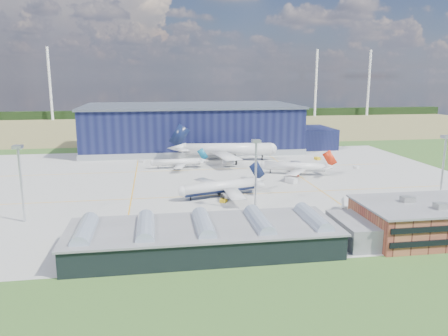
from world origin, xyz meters
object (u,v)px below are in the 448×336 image
at_px(airliner_navy, 219,181).
at_px(gse_tug_c, 317,158).
at_px(light_mast_east, 444,158).
at_px(gse_van_a, 251,215).
at_px(airliner_widebody, 228,143).
at_px(gse_van_b, 291,180).
at_px(gse_van_c, 332,217).
at_px(car_a, 288,227).
at_px(gse_cart_b, 142,161).
at_px(car_b, 371,206).
at_px(ops_building, 444,219).
at_px(airstair, 346,206).
at_px(light_mast_center, 256,164).
at_px(hangar, 196,129).
at_px(airliner_regional, 177,159).
at_px(light_mast_west, 20,171).
at_px(gse_tug_b, 224,200).
at_px(gse_cart_a, 356,167).
at_px(airliner_red, 295,162).

bearing_deg(airliner_navy, gse_tug_c, -151.91).
bearing_deg(light_mast_east, gse_van_a, -173.95).
bearing_deg(airliner_widebody, gse_van_b, -64.86).
bearing_deg(gse_van_c, car_a, 113.86).
xyz_separation_m(gse_cart_b, car_b, (76.21, -88.94, -0.04)).
bearing_deg(light_mast_east, ops_building, -123.68).
height_order(gse_van_c, car_a, gse_van_c).
bearing_deg(light_mast_east, airstair, -173.11).
xyz_separation_m(light_mast_center, gse_van_c, (20.30, -13.66, -14.25)).
relative_size(ops_building, gse_van_c, 9.38).
xyz_separation_m(gse_cart_b, car_a, (43.17, -104.21, -0.15)).
bearing_deg(airliner_widebody, hangar, 113.93).
height_order(airliner_regional, gse_van_c, airliner_regional).
distance_m(light_mast_west, gse_cart_b, 93.16).
height_order(ops_building, airliner_regional, ops_building).
relative_size(hangar, gse_tug_b, 48.81).
xyz_separation_m(hangar, airstair, (35.96, -129.18, -10.00)).
height_order(hangar, gse_tug_c, hangar).
bearing_deg(airliner_navy, airliner_regional, -94.24).
xyz_separation_m(gse_van_b, gse_cart_b, (-60.76, 52.25, -0.49)).
bearing_deg(hangar, car_b, -70.37).
bearing_deg(car_b, car_a, 138.48).
distance_m(hangar, airstair, 134.47).
xyz_separation_m(gse_cart_a, gse_van_b, (-38.73, -22.69, 0.62)).
distance_m(gse_cart_a, car_b, 63.79).
xyz_separation_m(light_mast_east, gse_cart_b, (-102.91, 86.21, -14.73)).
height_order(light_mast_west, gse_tug_b, light_mast_west).
bearing_deg(airstair, hangar, 119.79).
distance_m(airliner_regional, gse_tug_b, 60.19).
bearing_deg(gse_van_c, gse_tug_c, -10.65).
bearing_deg(gse_van_c, hangar, 18.98).
bearing_deg(airliner_widebody, gse_van_a, -88.85).
xyz_separation_m(airliner_navy, gse_van_b, (31.82, 15.96, -4.59)).
xyz_separation_m(light_mast_east, airliner_widebody, (-59.55, 85.00, -6.28)).
bearing_deg(gse_van_c, gse_cart_a, -22.67).
xyz_separation_m(light_mast_west, light_mast_east, (135.00, 0.00, 0.00)).
distance_m(gse_van_b, car_b, 39.82).
height_order(gse_cart_a, airstair, airstair).
height_order(light_mast_west, airliner_widebody, light_mast_west).
bearing_deg(airstair, gse_tug_c, 89.18).
xyz_separation_m(gse_tug_b, gse_tug_c, (59.96, 68.68, 0.07)).
xyz_separation_m(light_mast_west, airliner_red, (98.86, 48.65, -9.92)).
xyz_separation_m(gse_cart_a, car_b, (-23.28, -59.39, 0.09)).
distance_m(light_mast_center, light_mast_east, 65.00).
height_order(light_mast_west, airliner_navy, light_mast_west).
height_order(gse_tug_b, car_b, car_b).
bearing_deg(airliner_widebody, airliner_regional, -144.47).
xyz_separation_m(gse_van_a, car_a, (8.15, -10.81, -0.59)).
distance_m(ops_building, airliner_navy, 72.24).
bearing_deg(gse_cart_b, gse_van_a, -122.92).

